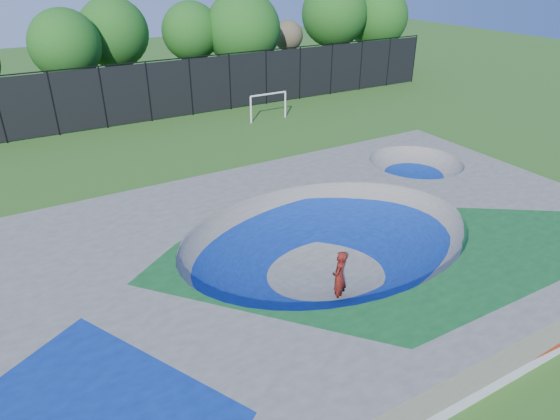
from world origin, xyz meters
The scene contains 7 objects.
ground centered at (0.00, 0.00, 0.00)m, with size 120.00×120.00×0.00m, color #2A5918.
skate_deck centered at (0.00, 0.00, 0.75)m, with size 22.00×14.00×1.50m, color gray.
skater centered at (-0.84, -1.80, 0.94)m, with size 0.68×0.45×1.88m, color red.
skateboard centered at (-0.84, -1.80, 0.03)m, with size 0.78×0.22×0.05m, color black.
soccer_goal centered at (7.09, 17.21, 1.29)m, with size 2.82×0.12×1.86m.
fence centered at (0.00, 21.00, 2.10)m, with size 48.09×0.09×4.04m.
treeline centered at (3.31, 26.10, 5.04)m, with size 53.57×8.07×8.48m.
Camera 1 is at (-9.17, -12.34, 10.14)m, focal length 32.00 mm.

